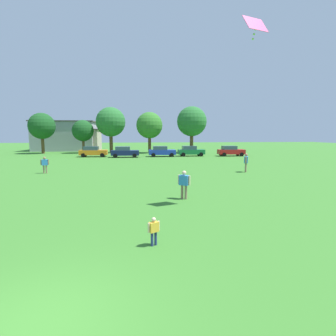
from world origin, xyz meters
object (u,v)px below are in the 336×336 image
child_kite_flyer (154,229)px  tree_center (111,122)px  adult_bystander (184,182)px  parked_car_blue_2 (162,151)px  kite (255,25)px  tree_left (83,131)px  parked_car_navy_1 (125,152)px  tree_far_right (192,122)px  parked_car_green_3 (191,151)px  parked_car_red_4 (231,151)px  bystander_near_trees (246,161)px  tree_right (149,125)px  parked_car_orange_0 (93,151)px  tree_far_left (42,126)px  bystander_midfield (45,163)px

child_kite_flyer → tree_center: 45.23m
adult_bystander → parked_car_blue_2: parked_car_blue_2 is taller
child_kite_flyer → kite: (5.16, 4.56, 8.24)m
child_kite_flyer → tree_left: bearing=74.5°
child_kite_flyer → parked_car_navy_1: size_ratio=0.22×
tree_left → tree_far_right: size_ratio=0.71×
parked_car_blue_2 → parked_car_green_3: size_ratio=1.00×
parked_car_green_3 → parked_car_red_4: (6.58, -0.62, 0.00)m
parked_car_red_4 → tree_left: bearing=159.1°
bystander_near_trees → parked_car_navy_1: bystander_near_trees is taller
adult_bystander → parked_car_navy_1: parked_car_navy_1 is taller
parked_car_blue_2 → kite: bearing=-86.5°
parked_car_red_4 → tree_right: tree_right is taller
parked_car_red_4 → tree_right: size_ratio=0.56×
tree_center → child_kite_flyer: bearing=-82.9°
adult_bystander → parked_car_orange_0: parked_car_orange_0 is taller
parked_car_navy_1 → tree_right: 11.04m
adult_bystander → parked_car_green_3: 29.83m
parked_car_green_3 → parked_car_red_4: size_ratio=1.00×
parked_car_green_3 → parked_car_red_4: 6.61m
kite → tree_right: 39.26m
tree_center → tree_far_right: bearing=-4.8°
bystander_near_trees → parked_car_navy_1: size_ratio=0.42×
kite → tree_right: kite is taller
tree_far_left → tree_left: tree_far_left is taller
adult_bystander → parked_car_blue_2: 28.79m
parked_car_blue_2 → tree_right: tree_right is taller
child_kite_flyer → parked_car_orange_0: size_ratio=0.22×
kite → parked_car_orange_0: bearing=112.3°
tree_center → adult_bystander: bearing=-78.7°
kite → parked_car_blue_2: kite is taller
kite → parked_car_navy_1: (-7.74, 29.75, -7.95)m
parked_car_navy_1 → tree_center: (-3.00, 10.26, 4.99)m
parked_car_red_4 → tree_far_right: tree_far_right is taller
tree_far_left → bystander_near_trees: bearing=-45.1°
parked_car_navy_1 → tree_far_right: (12.38, 8.96, 5.11)m
parked_car_navy_1 → parked_car_blue_2: same height
adult_bystander → bystander_midfield: bearing=-9.4°
bystander_midfield → parked_car_green_3: parked_car_green_3 is taller
bystander_near_trees → parked_car_navy_1: (-12.38, 17.95, -0.21)m
bystander_midfield → tree_center: (3.54, 26.94, 4.93)m
child_kite_flyer → adult_bystander: adult_bystander is taller
bystander_near_trees → parked_car_green_3: bystander_near_trees is taller
child_kite_flyer → parked_car_orange_0: 36.58m
bystander_midfield → tree_far_left: tree_far_left is taller
parked_car_orange_0 → parked_car_navy_1: bearing=-16.1°
tree_right → kite: bearing=-85.0°
kite → tree_far_right: (4.64, 38.71, -2.84)m
parked_car_red_4 → tree_left: tree_left is taller
tree_far_right → tree_left: bearing=176.3°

